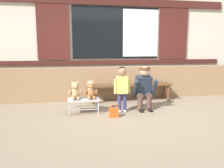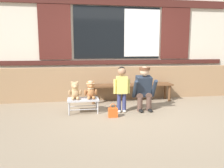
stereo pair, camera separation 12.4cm
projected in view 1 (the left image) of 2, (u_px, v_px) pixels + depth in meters
The scene contains 10 objects.
ground_plane at pixel (134, 113), 4.62m from camera, with size 60.00×60.00×0.00m, color #84725B.
brick_low_wall at pixel (119, 83), 5.94m from camera, with size 6.70×0.25×0.85m, color #997551.
shop_facade at pixel (116, 31), 6.22m from camera, with size 6.83×0.26×3.61m.
wooden_bench_long at pixel (130, 87), 5.63m from camera, with size 2.10×0.40×0.44m.
small_display_bench at pixel (83, 100), 4.60m from camera, with size 0.64×0.36×0.30m.
teddy_bear_plain at pixel (75, 91), 4.55m from camera, with size 0.28×0.26×0.36m.
teddy_bear_with_hat at pixel (91, 90), 4.60m from camera, with size 0.28×0.27×0.36m.
child_standing at pixel (122, 84), 4.62m from camera, with size 0.35×0.18×0.96m.
adult_crouching at pixel (144, 88), 4.82m from camera, with size 0.50×0.49×0.95m.
handbag_on_ground at pixel (114, 112), 4.34m from camera, with size 0.18×0.11×0.27m.
Camera 1 is at (-1.30, -4.30, 1.32)m, focal length 35.76 mm.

